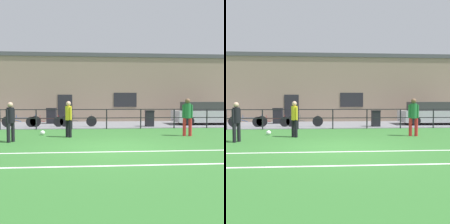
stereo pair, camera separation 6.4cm
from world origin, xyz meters
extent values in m
cube|color=#33702D|center=(0.00, 0.00, -0.02)|extent=(60.00, 44.00, 0.04)
cube|color=white|center=(0.00, -0.50, 0.00)|extent=(36.00, 0.11, 0.00)
cube|color=white|center=(0.00, -2.20, 0.00)|extent=(36.00, 0.11, 0.00)
cube|color=slate|center=(0.00, 8.50, 0.01)|extent=(48.00, 5.00, 0.02)
cylinder|color=black|center=(-6.00, 6.00, 0.57)|extent=(0.07, 0.07, 1.15)
cylinder|color=black|center=(-4.00, 6.00, 0.57)|extent=(0.07, 0.07, 1.15)
cylinder|color=black|center=(-2.00, 6.00, 0.57)|extent=(0.07, 0.07, 1.15)
cylinder|color=black|center=(0.00, 6.00, 0.57)|extent=(0.07, 0.07, 1.15)
cylinder|color=black|center=(2.00, 6.00, 0.57)|extent=(0.07, 0.07, 1.15)
cylinder|color=black|center=(4.00, 6.00, 0.57)|extent=(0.07, 0.07, 1.15)
cylinder|color=black|center=(6.00, 6.00, 0.57)|extent=(0.07, 0.07, 1.15)
cube|color=black|center=(0.00, 6.00, 1.13)|extent=(36.00, 0.04, 0.04)
cube|color=black|center=(0.00, 6.00, 0.63)|extent=(36.00, 0.04, 0.04)
cube|color=gray|center=(0.00, 12.20, 2.51)|extent=(28.00, 2.40, 5.02)
cube|color=#232328|center=(-2.94, 10.98, 1.05)|extent=(1.10, 0.04, 2.10)
cube|color=#232328|center=(1.72, 10.98, 1.71)|extent=(1.80, 0.04, 1.10)
cube|color=#4C4C51|center=(0.00, 12.20, 5.17)|extent=(28.00, 2.56, 0.30)
cylinder|color=black|center=(-4.06, 1.55, 0.37)|extent=(0.14, 0.14, 0.75)
cylinder|color=black|center=(-3.95, 1.76, 0.37)|extent=(0.14, 0.14, 0.75)
cylinder|color=black|center=(-4.01, 1.66, 1.05)|extent=(0.28, 0.28, 0.62)
sphere|color=tan|center=(-4.01, 1.66, 1.47)|extent=(0.21, 0.21, 0.21)
cylinder|color=black|center=(-4.08, 1.51, 1.04)|extent=(0.10, 0.10, 0.55)
cylinder|color=black|center=(-3.93, 1.81, 1.04)|extent=(0.10, 0.10, 0.55)
cylinder|color=red|center=(3.44, 2.85, 0.41)|extent=(0.15, 0.15, 0.82)
cylinder|color=red|center=(3.69, 2.79, 0.41)|extent=(0.15, 0.15, 0.82)
cylinder|color=#237038|center=(3.56, 2.82, 1.16)|extent=(0.30, 0.30, 0.68)
sphere|color=brown|center=(3.56, 2.82, 1.62)|extent=(0.23, 0.23, 0.23)
cylinder|color=#237038|center=(3.38, 2.86, 1.14)|extent=(0.11, 0.11, 0.61)
cylinder|color=#237038|center=(3.74, 2.78, 1.14)|extent=(0.11, 0.11, 0.61)
cylinder|color=black|center=(-1.95, 2.93, 0.38)|extent=(0.14, 0.14, 0.76)
cylinder|color=black|center=(-1.80, 2.75, 0.38)|extent=(0.14, 0.14, 0.76)
cylinder|color=gold|center=(-1.87, 2.84, 1.08)|extent=(0.28, 0.28, 0.63)
sphere|color=tan|center=(-1.87, 2.84, 1.50)|extent=(0.22, 0.22, 0.22)
cylinder|color=gold|center=(-1.98, 2.97, 1.06)|extent=(0.10, 0.10, 0.56)
cylinder|color=gold|center=(-1.76, 2.71, 1.06)|extent=(0.10, 0.10, 0.56)
sphere|color=white|center=(-3.17, 3.60, 0.11)|extent=(0.22, 0.22, 0.22)
cube|color=#B7B7BC|center=(6.89, 8.26, 0.57)|extent=(4.18, 1.85, 0.77)
cube|color=#373738|center=(6.68, 8.26, 1.25)|extent=(2.51, 1.55, 0.59)
cylinder|color=black|center=(5.47, 7.38, 0.32)|extent=(0.60, 0.18, 0.60)
cylinder|color=black|center=(5.47, 9.15, 0.32)|extent=(0.60, 0.18, 0.60)
cylinder|color=black|center=(8.31, 9.15, 0.32)|extent=(0.60, 0.18, 0.60)
cylinder|color=black|center=(-4.58, 7.20, 0.33)|extent=(0.62, 0.04, 0.62)
cylinder|color=black|center=(-2.93, 7.20, 0.33)|extent=(0.62, 0.04, 0.62)
cube|color=maroon|center=(-3.75, 7.20, 0.53)|extent=(1.29, 0.04, 0.04)
cube|color=maroon|center=(-4.17, 7.20, 0.43)|extent=(0.81, 0.03, 0.23)
cylinder|color=maroon|center=(-4.04, 7.20, 0.63)|extent=(0.03, 0.03, 0.20)
cylinder|color=maroon|center=(-2.93, 7.20, 0.60)|extent=(0.03, 0.03, 0.28)
cylinder|color=black|center=(-6.00, 7.20, 0.36)|extent=(0.67, 0.04, 0.67)
cylinder|color=black|center=(-4.32, 7.20, 0.36)|extent=(0.67, 0.04, 0.67)
cube|color=#234C99|center=(-5.16, 7.20, 0.57)|extent=(1.32, 0.04, 0.04)
cube|color=#234C99|center=(-5.58, 7.20, 0.46)|extent=(0.82, 0.03, 0.24)
cylinder|color=#234C99|center=(-5.46, 7.20, 0.67)|extent=(0.03, 0.03, 0.20)
cylinder|color=#234C99|center=(-4.32, 7.20, 0.64)|extent=(0.03, 0.03, 0.28)
cylinder|color=black|center=(-2.51, 7.20, 0.35)|extent=(0.65, 0.04, 0.65)
cylinder|color=black|center=(-0.88, 7.20, 0.35)|extent=(0.65, 0.04, 0.65)
cube|color=#4C5156|center=(-1.70, 7.20, 0.56)|extent=(1.27, 0.04, 0.04)
cube|color=#4C5156|center=(-2.11, 7.20, 0.45)|extent=(0.80, 0.03, 0.24)
cylinder|color=#4C5156|center=(-1.98, 7.20, 0.66)|extent=(0.03, 0.03, 0.20)
cylinder|color=#4C5156|center=(-0.88, 7.20, 0.63)|extent=(0.03, 0.03, 0.28)
cube|color=black|center=(-3.72, 9.49, 0.53)|extent=(0.64, 0.54, 1.01)
cube|color=black|center=(-3.72, 9.49, 1.07)|extent=(0.68, 0.58, 0.08)
cube|color=black|center=(2.76, 7.02, 0.49)|extent=(0.50, 0.42, 0.93)
cube|color=black|center=(2.76, 7.02, 0.99)|extent=(0.53, 0.45, 0.08)
camera|label=1|loc=(-0.77, -8.29, 1.62)|focal=39.77mm
camera|label=2|loc=(-0.70, -8.30, 1.62)|focal=39.77mm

